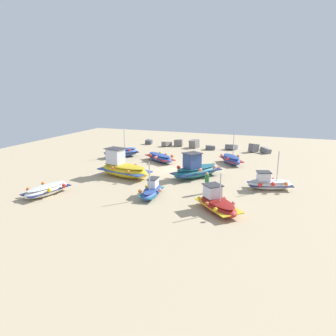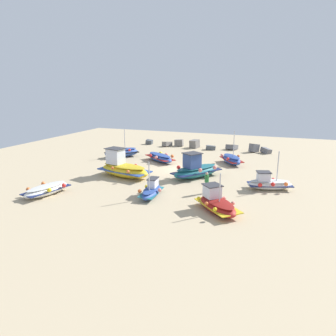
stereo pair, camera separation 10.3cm
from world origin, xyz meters
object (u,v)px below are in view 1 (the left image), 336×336
Objects in this scene: fishing_boat_5 at (160,157)px; fishing_boat_0 at (121,152)px; fishing_boat_1 at (196,169)px; fishing_boat_4 at (152,191)px; fishing_boat_2 at (217,203)px; person_walking at (207,181)px; fishing_boat_7 at (269,183)px; fishing_boat_8 at (231,159)px; fishing_boat_3 at (123,168)px; fishing_boat_6 at (47,190)px.

fishing_boat_0 is at bearing -150.19° from fishing_boat_5.
fishing_boat_4 reaches higher than fishing_boat_1.
fishing_boat_2 is 0.87× the size of fishing_boat_5.
fishing_boat_2 reaches higher than person_walking.
fishing_boat_4 is 0.75× the size of fishing_boat_5.
fishing_boat_1 is at bearing -29.56° from fishing_boat_7.
fishing_boat_8 reaches higher than fishing_boat_0.
fishing_boat_6 is (-3.01, -6.40, -0.38)m from fishing_boat_3.
fishing_boat_0 reaches higher than fishing_boat_2.
fishing_boat_5 is at bearing -96.68° from fishing_boat_1.
fishing_boat_2 is 0.94× the size of fishing_boat_6.
fishing_boat_0 is 1.06× the size of fishing_boat_8.
fishing_boat_1 is 2.99× the size of person_walking.
fishing_boat_8 is at bearing -22.04° from fishing_boat_4.
fishing_boat_4 is at bearing 128.83° from fishing_boat_8.
fishing_boat_2 is at bearing -55.46° from person_walking.
person_walking is at bearing 12.85° from fishing_boat_7.
fishing_boat_4 is at bearing 33.33° from fishing_boat_2.
fishing_boat_1 is 1.28× the size of fishing_boat_6.
fishing_boat_6 is at bearing 6.29° from fishing_boat_7.
fishing_boat_3 reaches higher than fishing_boat_1.
person_walking is (11.16, 4.55, 0.56)m from fishing_boat_6.
fishing_boat_0 is 1.02× the size of fishing_boat_7.
person_walking is at bearing 97.59° from fishing_boat_0.
fishing_boat_7 is (11.67, -5.79, 0.03)m from fishing_boat_5.
fishing_boat_2 is (3.42, -7.16, -0.19)m from fishing_boat_1.
fishing_boat_5 is 7.65m from fishing_boat_8.
fishing_boat_5 is 13.62m from fishing_boat_6.
fishing_boat_3 reaches higher than fishing_boat_5.
fishing_boat_6 is at bearing -147.67° from person_walking.
fishing_boat_4 is 7.91m from fishing_boat_6.
fishing_boat_2 is 5.25m from fishing_boat_4.
fishing_boat_4 is 12.77m from fishing_boat_8.
fishing_boat_0 is at bearing 16.31° from fishing_boat_6.
fishing_boat_3 is at bearing 101.03° from fishing_boat_8.
fishing_boat_2 is at bearing -107.21° from fishing_boat_4.
fishing_boat_6 is (-7.51, -2.48, -0.03)m from fishing_boat_4.
fishing_boat_7 reaches higher than fishing_boat_6.
fishing_boat_1 is at bearing -18.37° from fishing_boat_2.
fishing_boat_1 is 1.33× the size of fishing_boat_7.
fishing_boat_8 is (2.16, 6.17, -0.22)m from fishing_boat_1.
fishing_boat_8 is at bearing -123.23° from fishing_boat_3.
fishing_boat_5 is (-5.32, 4.57, -0.26)m from fishing_boat_1.
fishing_boat_1 is (10.30, -5.08, 0.16)m from fishing_boat_0.
fishing_boat_2 is 10.89m from fishing_boat_3.
fishing_boat_6 is (1.08, -13.56, -0.15)m from fishing_boat_0.
person_walking reaches higher than fishing_boat_5.
fishing_boat_4 is 11.17m from fishing_boat_5.
fishing_boat_4 reaches higher than fishing_boat_2.
fishing_boat_8 is 10.11m from person_walking.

